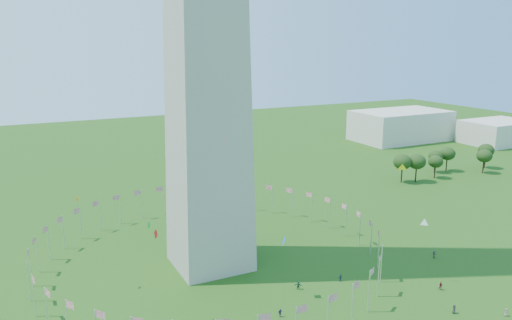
{
  "coord_description": "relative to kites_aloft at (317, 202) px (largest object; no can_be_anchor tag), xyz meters",
  "views": [
    {
      "loc": [
        -39.97,
        -54.98,
        52.59
      ],
      "look_at": [
        4.82,
        35.0,
        28.63
      ],
      "focal_mm": 35.0,
      "sensor_mm": 36.0,
      "label": 1
    }
  ],
  "objects": [
    {
      "name": "tree_line_east",
      "position": [
        101.75,
        62.82,
        -17.25
      ],
      "size": [
        53.92,
        15.47,
        10.77
      ],
      "color": "#254416",
      "rests_on": "ground"
    },
    {
      "name": "flag_ring",
      "position": [
        -11.68,
        27.81,
        -17.78
      ],
      "size": [
        80.24,
        80.24,
        9.0
      ],
      "color": "silver",
      "rests_on": "ground"
    },
    {
      "name": "gov_building_east_a",
      "position": [
        138.32,
        127.81,
        -14.28
      ],
      "size": [
        50.0,
        30.0,
        16.0
      ],
      "primitive_type": "cube",
      "color": "beige",
      "rests_on": "ground"
    },
    {
      "name": "gov_building_east_b",
      "position": [
        178.32,
        97.81,
        -16.28
      ],
      "size": [
        35.0,
        25.0,
        12.0
      ],
      "primitive_type": "cube",
      "color": "beige",
      "rests_on": "ground"
    },
    {
      "name": "kites_aloft",
      "position": [
        0.0,
        0.0,
        0.0
      ],
      "size": [
        116.49,
        78.0,
        41.97
      ],
      "color": "yellow",
      "rests_on": "ground"
    }
  ]
}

